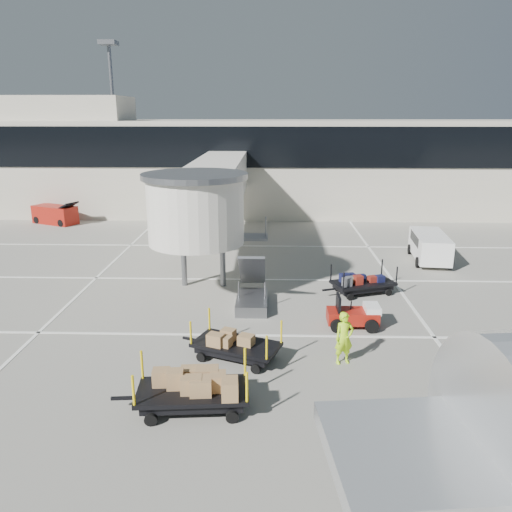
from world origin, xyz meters
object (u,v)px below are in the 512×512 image
object	(u,v)px
box_cart_near	(200,390)
minivan	(429,244)
baggage_tug	(354,316)
box_cart_far	(238,346)
ground_worker	(344,338)
suitcase_cart	(362,283)
belt_loader	(55,215)

from	to	relation	value
box_cart_near	minivan	distance (m)	19.96
baggage_tug	box_cart_far	xyz separation A→B (m)	(-4.66, -2.99, 0.03)
box_cart_far	minivan	distance (m)	16.83
box_cart_near	minivan	bearing A→B (deg)	49.38
box_cart_near	ground_worker	distance (m)	5.63
box_cart_near	box_cart_far	xyz separation A→B (m)	(0.92, 3.24, -0.14)
suitcase_cart	box_cart_near	size ratio (longest dim) A/B	0.90
minivan	ground_worker	bearing A→B (deg)	-111.86
baggage_tug	minivan	bearing A→B (deg)	58.40
suitcase_cart	belt_loader	xyz separation A→B (m)	(-21.89, 15.68, 0.19)
baggage_tug	minivan	world-z (taller)	minivan
suitcase_cart	box_cart_far	distance (m)	9.05
suitcase_cart	minivan	world-z (taller)	minivan
box_cart_near	belt_loader	world-z (taller)	belt_loader
belt_loader	box_cart_near	bearing A→B (deg)	-34.89
minivan	belt_loader	size ratio (longest dim) A/B	1.10
suitcase_cart	ground_worker	xyz separation A→B (m)	(-1.91, -7.21, 0.44)
baggage_tug	ground_worker	distance (m)	3.30
minivan	belt_loader	bearing A→B (deg)	166.16
box_cart_far	ground_worker	distance (m)	3.81
baggage_tug	box_cart_near	world-z (taller)	box_cart_near
ground_worker	suitcase_cart	bearing A→B (deg)	57.11
box_cart_near	minivan	world-z (taller)	minivan
box_cart_near	ground_worker	bearing A→B (deg)	28.32
belt_loader	box_cart_far	bearing A→B (deg)	-29.88
suitcase_cart	minivan	xyz separation A→B (m)	(5.05, 5.91, 0.47)
suitcase_cart	minivan	bearing A→B (deg)	30.05
baggage_tug	suitcase_cart	xyz separation A→B (m)	(1.03, 4.06, 0.02)
minivan	box_cart_far	bearing A→B (deg)	-123.58
minivan	belt_loader	distance (m)	28.67
baggage_tug	minivan	distance (m)	11.69
baggage_tug	box_cart_far	world-z (taller)	box_cart_far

